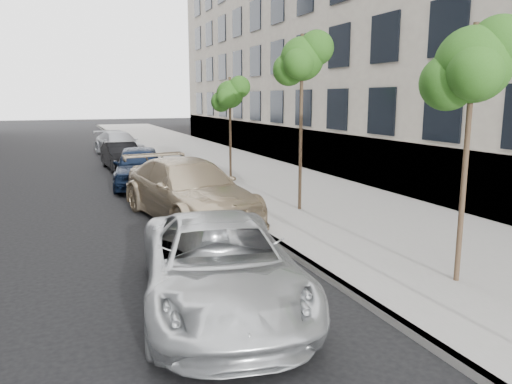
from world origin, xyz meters
TOP-DOWN VIEW (x-y plane):
  - ground at (0.00, 0.00)m, footprint 160.00×160.00m
  - sidewalk at (4.30, 24.00)m, footprint 6.40×72.00m
  - curb at (1.18, 24.00)m, footprint 0.15×72.00m
  - tree_near at (3.23, 1.50)m, footprint 1.67×1.47m
  - tree_mid at (3.23, 8.00)m, footprint 1.63×1.43m
  - tree_far at (3.23, 14.50)m, footprint 1.53×1.33m
  - minivan at (-1.17, 2.31)m, footprint 3.31×5.67m
  - suv at (-0.10, 8.55)m, footprint 3.41×6.27m
  - sedan_blue at (-0.59, 14.59)m, footprint 2.66×4.99m
  - sedan_black at (-0.66, 19.71)m, footprint 1.72×4.15m
  - sedan_rear at (-0.10, 25.74)m, footprint 2.85×5.29m

SIDE VIEW (x-z plane):
  - ground at x=0.00m, z-range 0.00..0.00m
  - sidewalk at x=4.30m, z-range 0.00..0.14m
  - curb at x=1.18m, z-range 0.00..0.14m
  - sedan_black at x=-0.66m, z-range 0.00..1.34m
  - sedan_rear at x=-0.10m, z-range 0.00..1.46m
  - minivan at x=-1.17m, z-range 0.00..1.48m
  - sedan_blue at x=-0.59m, z-range 0.00..1.62m
  - suv at x=-0.10m, z-range 0.00..1.72m
  - tree_far at x=3.23m, z-range 1.49..5.72m
  - tree_near at x=3.23m, z-range 1.68..6.41m
  - tree_mid at x=3.23m, z-range 1.95..7.21m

